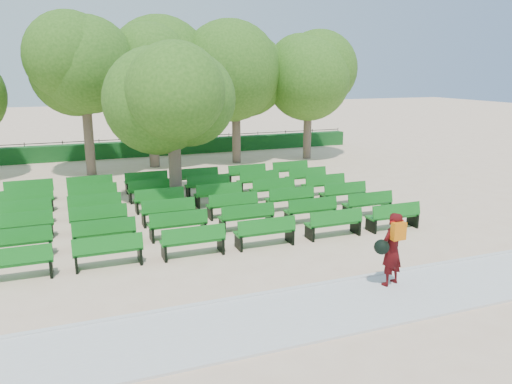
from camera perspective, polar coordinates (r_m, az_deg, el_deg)
ground at (r=17.50m, az=-4.07°, el=-3.03°), size 120.00×120.00×0.00m
paving at (r=11.11m, az=7.54°, el=-13.29°), size 30.00×2.20×0.06m
curb at (r=12.02m, az=4.89°, el=-10.92°), size 30.00×0.12×0.10m
hedge at (r=30.77m, az=-11.80°, el=4.94°), size 26.00×0.70×0.90m
fence at (r=31.23m, az=-11.88°, el=4.23°), size 26.00×0.10×1.02m
tree_line at (r=26.96m, az=-10.33°, el=2.80°), size 21.80×6.80×7.04m
bench_array at (r=18.12m, az=-6.99°, el=-2.20°), size 1.80×0.63×1.12m
tree_among at (r=18.59m, az=-9.51°, el=9.87°), size 4.09×4.09×5.70m
person at (r=12.22m, az=15.20°, el=-6.22°), size 0.89×0.61×1.78m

